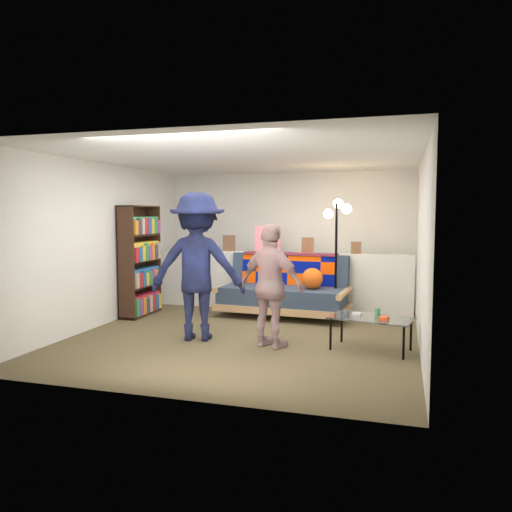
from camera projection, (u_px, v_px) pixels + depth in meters
The scene contains 10 objects.
ground at pixel (248, 334), 6.89m from camera, with size 5.00×5.00×0.00m, color brown.
room_shell at pixel (257, 213), 7.20m from camera, with size 4.60×5.05×2.45m.
half_wall_ledge at pixel (279, 281), 8.57m from camera, with size 4.45×0.15×1.00m, color silver.
ledge_decor at pixel (266, 242), 8.56m from camera, with size 2.97×0.02×0.45m.
futon_sofa at pixel (285, 290), 8.07m from camera, with size 2.14×1.13×0.90m.
bookshelf at pixel (140, 264), 8.13m from camera, with size 0.30×0.89×1.79m.
coffee_table at pixel (372, 320), 6.04m from camera, with size 1.06×0.72×0.50m.
floor_lamp at pixel (337, 234), 7.82m from camera, with size 0.44×0.35×1.89m.
person_left at pixel (197, 266), 6.55m from camera, with size 1.25×0.72×1.93m, color black.
person_right at pixel (271, 286), 6.15m from camera, with size 0.90×0.38×1.54m, color pink.
Camera 1 is at (2.01, -6.47, 1.67)m, focal length 35.00 mm.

